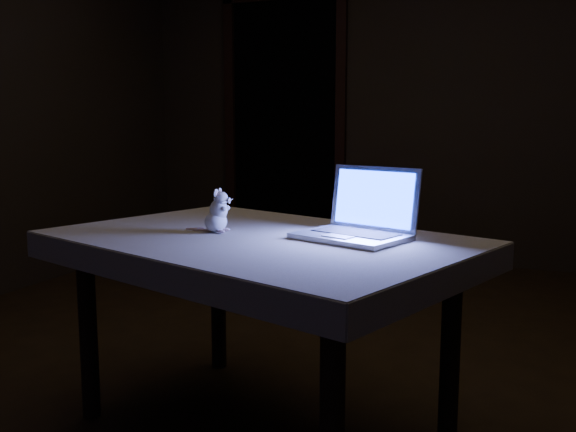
% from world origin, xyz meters
% --- Properties ---
extents(floor, '(5.00, 5.00, 0.00)m').
position_xyz_m(floor, '(0.00, 0.00, 0.00)').
color(floor, black).
rests_on(floor, ground).
extents(back_wall, '(4.50, 0.04, 2.60)m').
position_xyz_m(back_wall, '(0.00, 2.50, 1.30)').
color(back_wall, black).
rests_on(back_wall, ground).
extents(doorway, '(1.06, 0.36, 2.13)m').
position_xyz_m(doorway, '(-1.10, 2.50, 1.06)').
color(doorway, black).
rests_on(doorway, back_wall).
extents(table, '(1.50, 1.22, 0.69)m').
position_xyz_m(table, '(-0.00, -0.53, 0.35)').
color(table, black).
rests_on(table, floor).
extents(tablecloth, '(1.62, 1.34, 0.09)m').
position_xyz_m(tablecloth, '(-0.05, -0.52, 0.66)').
color(tablecloth, beige).
rests_on(tablecloth, table).
extents(laptop, '(0.43, 0.40, 0.23)m').
position_xyz_m(laptop, '(0.30, -0.47, 0.82)').
color(laptop, '#AEAFB3').
rests_on(laptop, tablecloth).
extents(plush_mouse, '(0.12, 0.12, 0.15)m').
position_xyz_m(plush_mouse, '(-0.17, -0.51, 0.78)').
color(plush_mouse, silver).
rests_on(plush_mouse, tablecloth).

